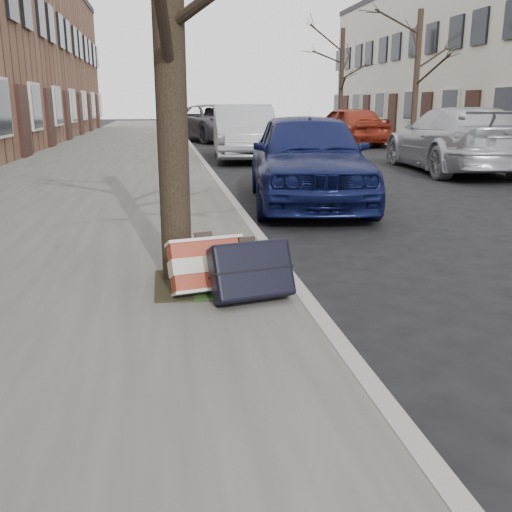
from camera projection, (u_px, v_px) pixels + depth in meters
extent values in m
plane|color=black|center=(504.00, 337.00, 4.01)|extent=(120.00, 120.00, 0.00)
cube|color=slate|center=(117.00, 154.00, 17.72)|extent=(5.00, 70.00, 0.12)
cube|color=slate|center=(461.00, 150.00, 19.50)|extent=(4.00, 70.00, 0.12)
cube|color=black|center=(206.00, 283.00, 4.81)|extent=(0.85, 0.85, 0.02)
cube|color=maroon|center=(207.00, 266.00, 4.53)|extent=(0.64, 0.44, 0.45)
cube|color=black|center=(251.00, 271.00, 4.33)|extent=(0.69, 0.49, 0.49)
imported|color=#101645|center=(307.00, 158.00, 9.19)|extent=(2.33, 4.59, 1.50)
imported|color=#B5B7BE|center=(244.00, 132.00, 16.59)|extent=(1.97, 4.87, 1.57)
imported|color=#3D3D43|center=(214.00, 123.00, 24.64)|extent=(4.31, 6.14, 1.55)
imported|color=#B1B2B9|center=(455.00, 140.00, 13.59)|extent=(2.65, 5.42, 1.52)
imported|color=maroon|center=(347.00, 126.00, 22.23)|extent=(2.43, 4.63, 1.50)
cylinder|color=black|center=(416.00, 78.00, 21.32)|extent=(0.22, 0.22, 4.80)
cylinder|color=black|center=(341.00, 81.00, 30.11)|extent=(0.24, 0.24, 5.26)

